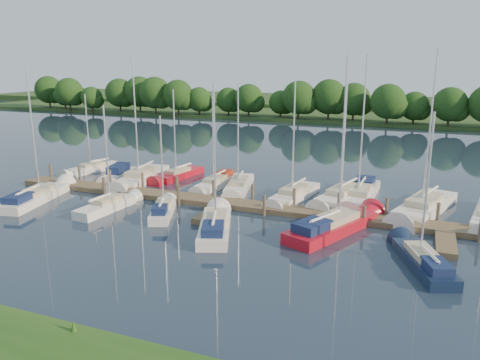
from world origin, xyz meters
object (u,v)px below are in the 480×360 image
at_px(sailboat_n_0, 93,169).
at_px(dock, 223,205).
at_px(sailboat_n_5, 239,187).
at_px(sailboat_s_2, 163,211).
at_px(motorboat, 118,175).

bearing_deg(sailboat_n_0, dock, 177.23).
bearing_deg(sailboat_n_5, sailboat_s_2, 60.97).
bearing_deg(motorboat, sailboat_n_0, -32.21).
distance_m(sailboat_n_0, motorboat, 4.51).
bearing_deg(motorboat, sailboat_n_5, 170.15).
distance_m(dock, motorboat, 14.20).
distance_m(sailboat_n_0, sailboat_n_5, 16.76).
bearing_deg(sailboat_s_2, sailboat_n_5, 50.95).
height_order(dock, motorboat, motorboat).
bearing_deg(dock, sailboat_s_2, -136.38).
relative_size(sailboat_n_5, sailboat_s_2, 1.26).
relative_size(sailboat_n_0, sailboat_s_2, 1.08).
relative_size(motorboat, sailboat_n_5, 0.62).
bearing_deg(sailboat_n_5, sailboat_n_0, -15.67).
xyz_separation_m(sailboat_n_0, motorboat, (4.25, -1.52, 0.08)).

